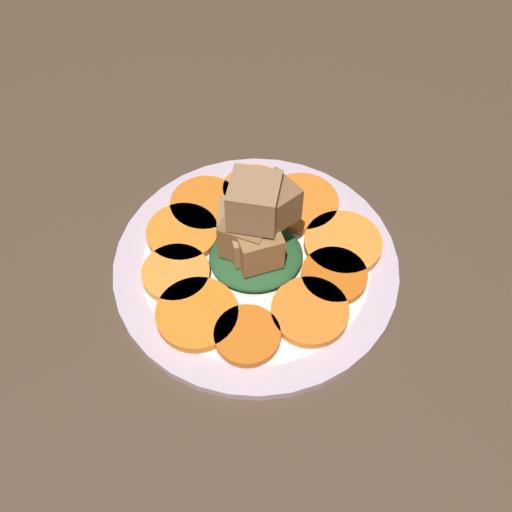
{
  "coord_description": "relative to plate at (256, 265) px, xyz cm",
  "views": [
    {
      "loc": [
        8.23,
        37.18,
        57.77
      ],
      "look_at": [
        0.0,
        0.0,
        4.1
      ],
      "focal_mm": 45.0,
      "sensor_mm": 36.0,
      "label": 1
    }
  ],
  "objects": [
    {
      "name": "table_slab",
      "position": [
        0.0,
        0.0,
        -1.52
      ],
      "size": [
        120.0,
        120.0,
        2.0
      ],
      "primitive_type": "cube",
      "color": "#4C3828",
      "rests_on": "ground"
    },
    {
      "name": "plate",
      "position": [
        0.0,
        0.0,
        0.0
      ],
      "size": [
        29.71,
        29.71,
        1.05
      ],
      "color": "silver",
      "rests_on": "table_slab"
    },
    {
      "name": "carrot_slice_0",
      "position": [
        8.37,
        -0.21,
        1.04
      ],
      "size": [
        6.96,
        6.96,
        0.93
      ],
      "primitive_type": "cylinder",
      "color": "orange",
      "rests_on": "plate"
    },
    {
      "name": "carrot_slice_1",
      "position": [
        7.03,
        5.15,
        1.04
      ],
      "size": [
        8.13,
        8.13,
        0.93
      ],
      "primitive_type": "cylinder",
      "color": "orange",
      "rests_on": "plate"
    },
    {
      "name": "carrot_slice_2",
      "position": [
        2.74,
        8.53,
        1.04
      ],
      "size": [
        6.43,
        6.43,
        0.93
      ],
      "primitive_type": "cylinder",
      "color": "orange",
      "rests_on": "plate"
    },
    {
      "name": "carrot_slice_3",
      "position": [
        -3.78,
        7.27,
        1.04
      ],
      "size": [
        7.68,
        7.68,
        0.93
      ],
      "primitive_type": "cylinder",
      "color": "orange",
      "rests_on": "plate"
    },
    {
      "name": "carrot_slice_4",
      "position": [
        -7.29,
        3.77,
        1.04
      ],
      "size": [
        6.76,
        6.76,
        0.93
      ],
      "primitive_type": "cylinder",
      "color": "orange",
      "rests_on": "plate"
    },
    {
      "name": "carrot_slice_5",
      "position": [
        -9.38,
        -0.35,
        1.04
      ],
      "size": [
        8.24,
        8.24,
        0.93
      ],
      "primitive_type": "cylinder",
      "color": "orange",
      "rests_on": "plate"
    },
    {
      "name": "carrot_slice_6",
      "position": [
        -6.56,
        -6.32,
        1.04
      ],
      "size": [
        8.13,
        8.13,
        0.93
      ],
      "primitive_type": "cylinder",
      "color": "orange",
      "rests_on": "plate"
    },
    {
      "name": "carrot_slice_7",
      "position": [
        -1.87,
        -9.23,
        1.04
      ],
      "size": [
        7.08,
        7.08,
        0.93
      ],
      "primitive_type": "cylinder",
      "color": "orange",
      "rests_on": "plate"
    },
    {
      "name": "carrot_slice_8",
      "position": [
        3.9,
        -8.43,
        1.04
      ],
      "size": [
        7.65,
        7.65,
        0.93
      ],
      "primitive_type": "cylinder",
      "color": "orange",
      "rests_on": "plate"
    },
    {
      "name": "carrot_slice_9",
      "position": [
        6.93,
        -5.0,
        1.04
      ],
      "size": [
        7.67,
        7.67,
        0.93
      ],
      "primitive_type": "cylinder",
      "color": "orange",
      "rests_on": "plate"
    },
    {
      "name": "center_pile",
      "position": [
        0.1,
        -0.45,
        4.98
      ],
      "size": [
        9.7,
        9.07,
        11.19
      ],
      "color": "#235128",
      "rests_on": "plate"
    },
    {
      "name": "fork",
      "position": [
        -2.22,
        -7.13,
        0.78
      ],
      "size": [
        17.8,
        2.75,
        0.4
      ],
      "rotation": [
        0.0,
        0.0,
        -0.06
      ],
      "color": "#B2B2B7",
      "rests_on": "plate"
    }
  ]
}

